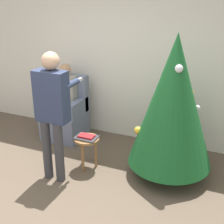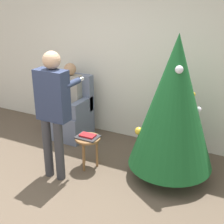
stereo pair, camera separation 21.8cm
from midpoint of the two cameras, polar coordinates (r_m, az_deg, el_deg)
ground_plane at (r=3.97m, az=-11.94°, el=-16.20°), size 14.00×14.00×0.00m
wall_back at (r=5.15m, az=2.47°, el=9.91°), size 8.00×0.06×2.70m
christmas_tree at (r=4.00m, az=12.80°, el=1.54°), size 1.11×1.11×1.93m
armchair at (r=5.38m, az=-6.41°, el=-0.52°), size 0.64×0.61×1.06m
person_seated at (r=5.24m, az=-6.72°, el=2.61°), size 0.36×0.46×1.27m
person_standing at (r=4.00m, az=-9.23°, el=1.25°), size 0.44×0.57×1.71m
side_stool at (r=4.41m, az=-3.02°, el=-5.71°), size 0.36×0.36×0.46m
laptop at (r=4.37m, az=-3.05°, el=-4.59°), size 0.31×0.23×0.02m
book at (r=4.36m, az=-3.05°, el=-4.33°), size 0.22×0.13×0.02m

